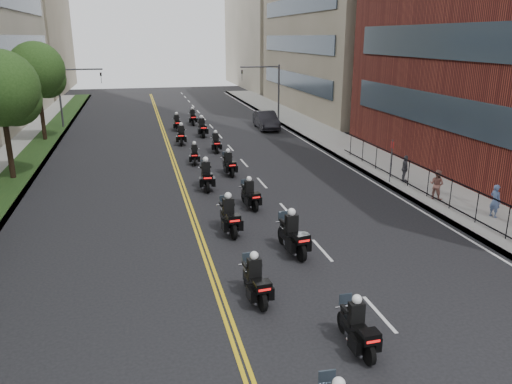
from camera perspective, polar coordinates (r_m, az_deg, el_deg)
sidewalk_right at (r=36.99m, az=12.11°, el=4.14°), size 4.00×90.00×0.15m
sidewalk_left at (r=34.47m, az=-26.92°, el=1.66°), size 4.00×90.00×0.15m
grass_strip at (r=34.26m, az=-25.64°, el=1.92°), size 2.00×90.00×0.04m
building_right_far at (r=89.22m, az=3.15°, el=20.36°), size 15.00×28.00×26.00m
building_left_far at (r=87.50m, az=-27.05°, el=18.68°), size 16.00×28.00×26.00m
iron_fence at (r=25.50m, az=22.61°, el=-0.85°), size 0.05×28.00×1.50m
traffic_signal_right at (r=51.40m, az=1.57°, el=12.23°), size 4.09×0.20×5.60m
traffic_signal_left at (r=49.99m, az=-20.49°, el=11.03°), size 4.09×0.20×5.60m
motorcycle_1 at (r=14.43m, az=11.51°, el=-15.06°), size 0.51×2.18×1.61m
motorcycle_2 at (r=16.48m, az=-0.06°, el=-10.20°), size 0.60×2.27×1.67m
motorcycle_3 at (r=19.87m, az=4.22°, el=-5.04°), size 0.74×2.50×1.85m
motorcycle_4 at (r=21.89m, az=-3.08°, el=-2.89°), size 0.61×2.47×1.82m
motorcycle_5 at (r=25.09m, az=-0.69°, el=-0.40°), size 0.65×2.18×1.61m
motorcycle_6 at (r=28.29m, az=-5.71°, el=1.77°), size 0.61×2.50×1.84m
motorcycle_7 at (r=31.15m, az=-3.13°, el=3.15°), size 0.58×2.24×1.65m
motorcycle_8 at (r=34.13m, az=-7.03°, el=4.22°), size 0.61×2.07×1.53m
motorcycle_9 at (r=37.58m, az=-4.60°, el=5.56°), size 0.54×2.20×1.62m
motorcycle_10 at (r=40.55m, az=-8.51°, el=6.38°), size 0.70×2.38×1.76m
motorcycle_11 at (r=43.59m, az=-6.19°, el=7.27°), size 0.57×2.49×1.84m
motorcycle_12 at (r=46.76m, az=-9.02°, el=7.77°), size 0.53×2.28×1.69m
motorcycle_13 at (r=49.67m, az=-7.24°, el=8.42°), size 0.55×2.34×1.73m
parked_sedan at (r=46.97m, az=1.17°, el=8.20°), size 1.92×4.98×1.62m
pedestrian_a at (r=25.88m, az=25.67°, el=-0.91°), size 0.47×0.63×1.57m
pedestrian_b at (r=27.57m, az=19.95°, el=0.83°), size 0.91×0.96×1.57m
pedestrian_c at (r=30.27m, az=16.66°, el=2.57°), size 0.63×0.99×1.57m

